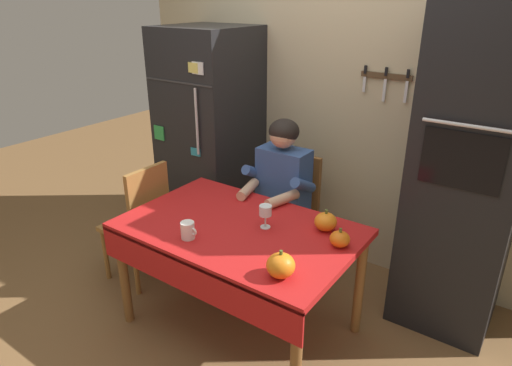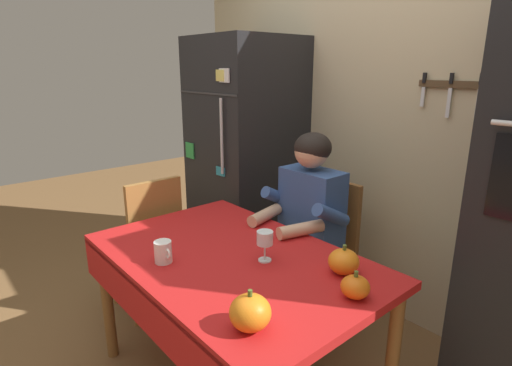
{
  "view_description": "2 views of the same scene",
  "coord_description": "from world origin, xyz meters",
  "px_view_note": "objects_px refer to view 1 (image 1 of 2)",
  "views": [
    {
      "loc": [
        1.44,
        -1.77,
        2.02
      ],
      "look_at": [
        -0.01,
        0.29,
        0.95
      ],
      "focal_mm": 31.37,
      "sensor_mm": 36.0,
      "label": 1
    },
    {
      "loc": [
        1.39,
        -0.95,
        1.6
      ],
      "look_at": [
        -0.06,
        0.3,
        1.04
      ],
      "focal_mm": 28.47,
      "sensor_mm": 36.0,
      "label": 2
    }
  ],
  "objects_px": {
    "coffee_mug": "(188,230)",
    "refrigerator": "(211,138)",
    "dining_table": "(237,240)",
    "chair_behind_person": "(291,210)",
    "pumpkin_large": "(281,265)",
    "wall_oven": "(469,170)",
    "wine_glass": "(265,212)",
    "pumpkin_medium": "(326,222)",
    "pumpkin_small": "(340,239)",
    "seated_person": "(278,191)",
    "chair_left_side": "(141,219)"
  },
  "relations": [
    {
      "from": "dining_table",
      "to": "chair_left_side",
      "type": "height_order",
      "value": "chair_left_side"
    },
    {
      "from": "pumpkin_large",
      "to": "wall_oven",
      "type": "bearing_deg",
      "value": 64.39
    },
    {
      "from": "coffee_mug",
      "to": "wine_glass",
      "type": "relative_size",
      "value": 0.74
    },
    {
      "from": "wine_glass",
      "to": "pumpkin_medium",
      "type": "relative_size",
      "value": 1.09
    },
    {
      "from": "chair_behind_person",
      "to": "pumpkin_medium",
      "type": "distance_m",
      "value": 0.79
    },
    {
      "from": "dining_table",
      "to": "seated_person",
      "type": "xyz_separation_m",
      "value": [
        -0.09,
        0.6,
        0.08
      ]
    },
    {
      "from": "seated_person",
      "to": "pumpkin_large",
      "type": "relative_size",
      "value": 8.48
    },
    {
      "from": "dining_table",
      "to": "coffee_mug",
      "type": "bearing_deg",
      "value": -120.24
    },
    {
      "from": "seated_person",
      "to": "coffee_mug",
      "type": "bearing_deg",
      "value": -93.82
    },
    {
      "from": "dining_table",
      "to": "chair_behind_person",
      "type": "height_order",
      "value": "chair_behind_person"
    },
    {
      "from": "refrigerator",
      "to": "chair_left_side",
      "type": "xyz_separation_m",
      "value": [
        0.05,
        -0.85,
        -0.39
      ]
    },
    {
      "from": "refrigerator",
      "to": "pumpkin_small",
      "type": "xyz_separation_m",
      "value": [
        1.54,
        -0.72,
        -0.12
      ]
    },
    {
      "from": "chair_behind_person",
      "to": "coffee_mug",
      "type": "distance_m",
      "value": 1.09
    },
    {
      "from": "refrigerator",
      "to": "pumpkin_large",
      "type": "bearing_deg",
      "value": -38.87
    },
    {
      "from": "seated_person",
      "to": "chair_left_side",
      "type": "distance_m",
      "value": 1.02
    },
    {
      "from": "refrigerator",
      "to": "pumpkin_small",
      "type": "bearing_deg",
      "value": -25.12
    },
    {
      "from": "refrigerator",
      "to": "wall_oven",
      "type": "xyz_separation_m",
      "value": [
        2.0,
        0.04,
        0.15
      ]
    },
    {
      "from": "wine_glass",
      "to": "pumpkin_large",
      "type": "bearing_deg",
      "value": -47.39
    },
    {
      "from": "wine_glass",
      "to": "dining_table",
      "type": "bearing_deg",
      "value": -143.62
    },
    {
      "from": "pumpkin_small",
      "to": "coffee_mug",
      "type": "bearing_deg",
      "value": -150.63
    },
    {
      "from": "chair_behind_person",
      "to": "pumpkin_small",
      "type": "relative_size",
      "value": 8.28
    },
    {
      "from": "chair_behind_person",
      "to": "refrigerator",
      "type": "bearing_deg",
      "value": 173.98
    },
    {
      "from": "wall_oven",
      "to": "wine_glass",
      "type": "height_order",
      "value": "wall_oven"
    },
    {
      "from": "chair_behind_person",
      "to": "chair_left_side",
      "type": "height_order",
      "value": "same"
    },
    {
      "from": "dining_table",
      "to": "refrigerator",
      "type": "bearing_deg",
      "value": 137.09
    },
    {
      "from": "refrigerator",
      "to": "pumpkin_small",
      "type": "height_order",
      "value": "refrigerator"
    },
    {
      "from": "refrigerator",
      "to": "seated_person",
      "type": "relative_size",
      "value": 1.45
    },
    {
      "from": "wall_oven",
      "to": "pumpkin_large",
      "type": "distance_m",
      "value": 1.34
    },
    {
      "from": "refrigerator",
      "to": "wine_glass",
      "type": "xyz_separation_m",
      "value": [
        1.09,
        -0.78,
        -0.06
      ]
    },
    {
      "from": "pumpkin_medium",
      "to": "seated_person",
      "type": "bearing_deg",
      "value": 148.81
    },
    {
      "from": "seated_person",
      "to": "wine_glass",
      "type": "distance_m",
      "value": 0.56
    },
    {
      "from": "pumpkin_medium",
      "to": "pumpkin_small",
      "type": "height_order",
      "value": "pumpkin_medium"
    },
    {
      "from": "wine_glass",
      "to": "chair_left_side",
      "type": "bearing_deg",
      "value": -176.15
    },
    {
      "from": "wine_glass",
      "to": "pumpkin_large",
      "type": "xyz_separation_m",
      "value": [
        0.34,
        -0.37,
        -0.04
      ]
    },
    {
      "from": "coffee_mug",
      "to": "pumpkin_medium",
      "type": "height_order",
      "value": "pumpkin_medium"
    },
    {
      "from": "dining_table",
      "to": "seated_person",
      "type": "bearing_deg",
      "value": 98.64
    },
    {
      "from": "wall_oven",
      "to": "pumpkin_medium",
      "type": "distance_m",
      "value": 0.92
    },
    {
      "from": "pumpkin_small",
      "to": "dining_table",
      "type": "bearing_deg",
      "value": -164.79
    },
    {
      "from": "dining_table",
      "to": "pumpkin_medium",
      "type": "height_order",
      "value": "pumpkin_medium"
    },
    {
      "from": "chair_behind_person",
      "to": "pumpkin_large",
      "type": "xyz_separation_m",
      "value": [
        0.57,
        -1.06,
        0.29
      ]
    },
    {
      "from": "wall_oven",
      "to": "coffee_mug",
      "type": "bearing_deg",
      "value": -135.5
    },
    {
      "from": "wall_oven",
      "to": "pumpkin_large",
      "type": "relative_size",
      "value": 14.31
    },
    {
      "from": "chair_left_side",
      "to": "coffee_mug",
      "type": "relative_size",
      "value": 8.73
    },
    {
      "from": "wall_oven",
      "to": "pumpkin_small",
      "type": "xyz_separation_m",
      "value": [
        -0.46,
        -0.76,
        -0.27
      ]
    },
    {
      "from": "wall_oven",
      "to": "seated_person",
      "type": "relative_size",
      "value": 1.69
    },
    {
      "from": "refrigerator",
      "to": "pumpkin_small",
      "type": "distance_m",
      "value": 1.71
    },
    {
      "from": "wall_oven",
      "to": "coffee_mug",
      "type": "relative_size",
      "value": 19.72
    },
    {
      "from": "wine_glass",
      "to": "pumpkin_small",
      "type": "relative_size",
      "value": 1.28
    },
    {
      "from": "pumpkin_large",
      "to": "pumpkin_medium",
      "type": "distance_m",
      "value": 0.55
    },
    {
      "from": "coffee_mug",
      "to": "refrigerator",
      "type": "bearing_deg",
      "value": 125.11
    }
  ]
}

